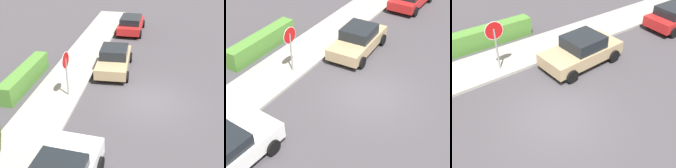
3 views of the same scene
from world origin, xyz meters
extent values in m
plane|color=#423F44|center=(0.00, 0.00, 0.00)|extent=(60.00, 60.00, 0.00)
cube|color=#9E9B93|center=(0.00, 4.82, 0.07)|extent=(32.00, 2.55, 0.14)
cylinder|color=gray|center=(-0.42, 4.19, 1.09)|extent=(0.08, 0.08, 2.19)
cylinder|color=white|center=(-0.42, 4.19, 2.11)|extent=(0.85, 0.06, 0.85)
cylinder|color=red|center=(-0.42, 4.19, 2.11)|extent=(0.80, 0.07, 0.80)
cube|color=tan|center=(3.09, 2.41, 0.60)|extent=(4.12, 2.02, 0.59)
cube|color=black|center=(3.20, 2.42, 1.18)|extent=(1.84, 1.68, 0.57)
cylinder|color=black|center=(4.41, 3.39, 0.32)|extent=(0.65, 0.26, 0.64)
cylinder|color=black|center=(4.51, 1.59, 0.32)|extent=(0.65, 0.26, 0.64)
cylinder|color=black|center=(1.67, 3.23, 0.32)|extent=(0.65, 0.26, 0.64)
cylinder|color=black|center=(1.77, 1.44, 0.32)|extent=(0.65, 0.26, 0.64)
cylinder|color=black|center=(-5.03, 3.29, 0.32)|extent=(0.65, 0.26, 0.64)
cylinder|color=black|center=(-5.14, 1.45, 0.32)|extent=(0.65, 0.26, 0.64)
cube|color=red|center=(10.47, 2.30, 0.59)|extent=(4.09, 1.82, 0.57)
cube|color=black|center=(10.19, 2.30, 1.13)|extent=(2.22, 1.59, 0.50)
cylinder|color=black|center=(11.87, 3.18, 0.32)|extent=(0.64, 0.22, 0.64)
cylinder|color=black|center=(11.85, 1.39, 0.32)|extent=(0.64, 0.22, 0.64)
cylinder|color=black|center=(9.09, 3.20, 0.32)|extent=(0.64, 0.22, 0.64)
cylinder|color=black|center=(9.08, 1.41, 0.32)|extent=(0.64, 0.22, 0.64)
cube|color=#4C8433|center=(0.39, 6.94, 0.52)|extent=(4.74, 0.77, 1.03)
camera|label=1|loc=(-12.27, -0.35, 7.82)|focal=45.00mm
camera|label=2|loc=(-11.45, -5.34, 9.79)|focal=55.00mm
camera|label=3|loc=(-4.54, -6.57, 7.60)|focal=45.00mm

